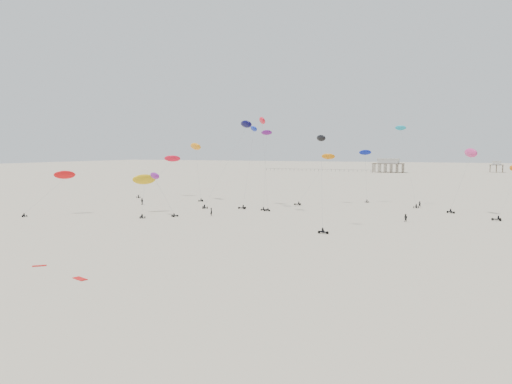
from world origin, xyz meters
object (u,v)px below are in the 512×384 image
at_px(spectator_0, 211,216).
at_px(rig_8, 320,169).
at_px(rig_0, 366,165).
at_px(rig_3, 467,163).
at_px(pavilion_small, 496,167).
at_px(pavilion_main, 388,166).

bearing_deg(spectator_0, rig_8, -70.69).
distance_m(rig_0, rig_3, 33.09).
height_order(pavilion_small, rig_3, rig_3).
bearing_deg(rig_8, rig_0, -65.39).
bearing_deg(spectator_0, pavilion_main, -48.27).
bearing_deg(pavilion_main, rig_3, -77.20).
distance_m(pavilion_small, spectator_0, 292.85).
bearing_deg(pavilion_small, rig_8, -103.53).
height_order(pavilion_small, rig_8, rig_8).
bearing_deg(rig_8, pavilion_small, -26.11).
bearing_deg(rig_0, spectator_0, 47.69).
height_order(rig_0, spectator_0, rig_0).
distance_m(pavilion_small, rig_0, 241.44).
relative_size(pavilion_small, spectator_0, 3.90).
xyz_separation_m(rig_3, spectator_0, (-56.35, -29.18, -12.50)).
distance_m(pavilion_small, rig_8, 252.55).
bearing_deg(spectator_0, rig_0, -78.25).
bearing_deg(rig_0, rig_3, 137.68).
bearing_deg(rig_8, rig_3, -114.32).
relative_size(pavilion_main, pavilion_small, 2.33).
bearing_deg(rig_3, pavilion_small, -140.15).
xyz_separation_m(rig_8, spectator_0, (-16.43, -37.48, -10.26)).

